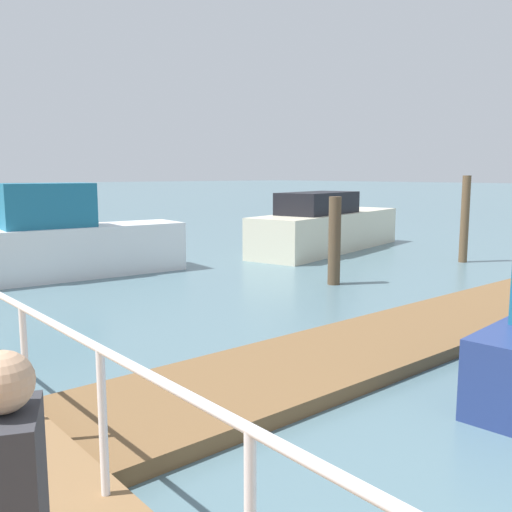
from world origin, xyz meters
TOP-DOWN VIEW (x-y plane):
  - floating_dock at (2.76, 6.63)m, footprint 12.51×2.00m
  - dock_piling_0 at (5.24, 10.45)m, footprint 0.29×0.29m
  - dock_piling_1 at (10.73, 10.26)m, footprint 0.24×0.24m
  - moored_boat_0 at (9.54, 14.65)m, footprint 7.56×3.56m
  - moored_boat_1 at (0.68, 15.47)m, footprint 6.16×1.96m

SIDE VIEW (x-z plane):
  - floating_dock at x=2.76m, z-range 0.00..0.18m
  - moored_boat_0 at x=9.54m, z-range -0.20..1.81m
  - moored_boat_1 at x=0.68m, z-range -0.31..2.07m
  - dock_piling_0 at x=5.24m, z-range 0.00..2.08m
  - dock_piling_1 at x=10.73m, z-range 0.00..2.56m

